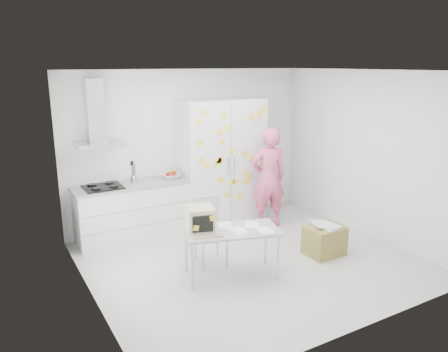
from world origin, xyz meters
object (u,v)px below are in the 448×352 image
person (268,178)px  cardboard_box (324,240)px  desk (212,225)px  chair (209,226)px

person → cardboard_box: (0.06, -1.39, -0.65)m
person → desk: bearing=46.3°
desk → cardboard_box: (1.81, -0.19, -0.53)m
desk → cardboard_box: bearing=10.5°
desk → chair: desk is taller
person → desk: 2.12m
desk → chair: 0.54m
person → chair: (-1.56, -0.74, -0.33)m
chair → desk: bearing=-105.5°
desk → chair: bearing=83.7°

